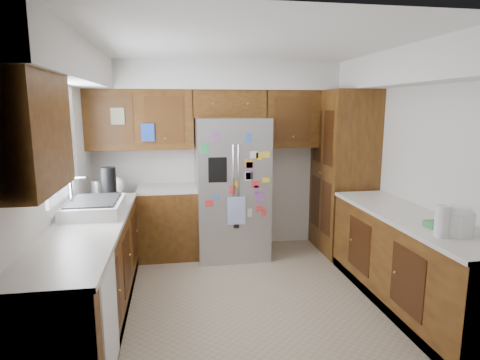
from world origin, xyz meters
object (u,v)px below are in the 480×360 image
object	(u,v)px
pantry	(343,172)
fridge	(232,188)
rice_cooker	(456,219)
paper_towel	(442,221)

from	to	relation	value
pantry	fridge	distance (m)	1.51
fridge	rice_cooker	bearing A→B (deg)	-56.40
pantry	paper_towel	bearing A→B (deg)	-93.82
pantry	rice_cooker	world-z (taller)	pantry
fridge	rice_cooker	xyz separation A→B (m)	(1.50, -2.26, 0.14)
paper_towel	pantry	bearing A→B (deg)	86.18
pantry	rice_cooker	size ratio (longest dim) A/B	7.61
pantry	fridge	world-z (taller)	pantry
rice_cooker	pantry	bearing A→B (deg)	89.99
pantry	paper_towel	world-z (taller)	pantry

